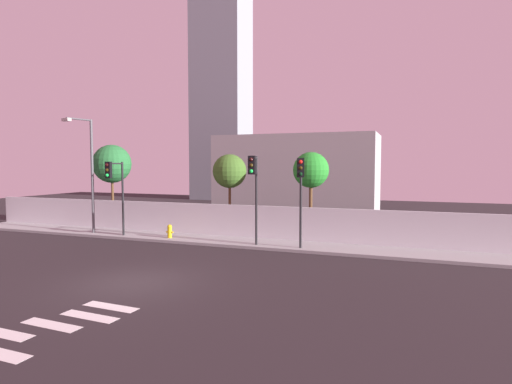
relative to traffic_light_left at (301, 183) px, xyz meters
name	(u,v)px	position (x,y,z in m)	size (l,w,h in m)	color
ground_plane	(133,282)	(-4.30, -7.06, -3.35)	(80.00, 80.00, 0.00)	black
sidewalk	(228,242)	(-4.30, 1.14, -3.27)	(36.00, 2.40, 0.15)	#959595
perimeter_wall	(237,221)	(-4.30, 2.43, -2.30)	(36.00, 0.18, 1.80)	silver
crosswalk_marking	(54,325)	(-3.73, -11.16, -3.34)	(3.02, 3.90, 0.01)	silver
traffic_light_left	(301,183)	(0.00, 0.00, 0.00)	(0.45, 1.12, 4.38)	black
traffic_light_center	(254,181)	(-2.36, -0.07, 0.09)	(0.38, 1.26, 4.50)	black
traffic_light_right	(115,182)	(-10.65, -0.17, -0.08)	(0.34, 1.43, 4.24)	black
street_lamp_curbside	(89,166)	(-13.04, 0.46, 0.78)	(0.75, 1.80, 6.76)	#4C4C51
fire_hydrant	(170,231)	(-7.68, 0.69, -2.80)	(0.44, 0.26, 0.75)	gold
roadside_tree_leftmost	(112,164)	(-13.97, 3.64, 0.93)	(2.56, 2.56, 5.57)	brown
roadside_tree_midleft	(230,171)	(-5.32, 3.64, 0.48)	(2.04, 2.04, 4.86)	brown
roadside_tree_midright	(311,171)	(-0.36, 3.64, 0.55)	(2.00, 2.00, 4.94)	brown
low_building_distant	(297,174)	(-4.61, 16.43, 0.05)	(13.75, 6.00, 6.79)	#A6A6A6
tower_on_skyline	(221,86)	(-17.54, 28.43, 10.68)	(6.46, 5.00, 28.05)	gray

